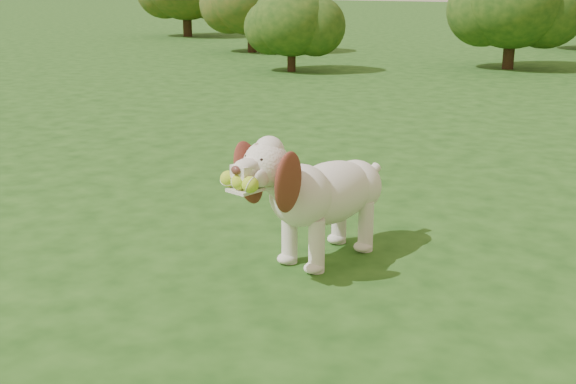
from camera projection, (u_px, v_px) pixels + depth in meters
The scene contains 4 objects.
ground at pixel (288, 249), 3.74m from camera, with size 80.00×80.00×0.00m, color #194012.
dog at pixel (318, 190), 3.48m from camera, with size 0.51×1.05×0.68m.
shrub_a at pixel (292, 21), 10.63m from camera, with size 1.20×1.20×1.25m.
shrub_b at pixel (513, 2), 10.85m from camera, with size 1.65×1.65×1.71m.
Camera 1 is at (1.70, -3.06, 1.35)m, focal length 45.00 mm.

